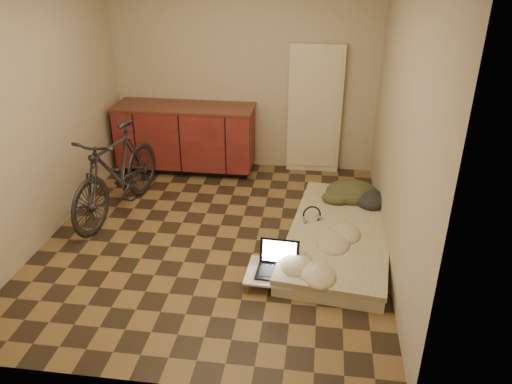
# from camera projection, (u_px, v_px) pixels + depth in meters

# --- Properties ---
(room_shell) EXTENTS (3.50, 4.00, 2.60)m
(room_shell) POSITION_uv_depth(u_px,v_px,m) (211.00, 120.00, 4.74)
(room_shell) COLOR brown
(room_shell) RESTS_ON ground
(cabinets) EXTENTS (1.84, 0.62, 0.91)m
(cabinets) POSITION_uv_depth(u_px,v_px,m) (186.00, 138.00, 6.71)
(cabinets) COLOR black
(cabinets) RESTS_ON ground
(appliance_panel) EXTENTS (0.70, 0.10, 1.70)m
(appliance_panel) POSITION_uv_depth(u_px,v_px,m) (315.00, 110.00, 6.55)
(appliance_panel) COLOR beige
(appliance_panel) RESTS_ON ground
(bicycle) EXTENTS (0.83, 1.81, 1.13)m
(bicycle) POSITION_uv_depth(u_px,v_px,m) (116.00, 168.00, 5.56)
(bicycle) COLOR black
(bicycle) RESTS_ON ground
(futon) EXTENTS (1.25, 2.19, 0.18)m
(futon) POSITION_uv_depth(u_px,v_px,m) (340.00, 236.00, 5.16)
(futon) COLOR beige
(futon) RESTS_ON ground
(clothing_pile) EXTENTS (0.70, 0.61, 0.26)m
(clothing_pile) POSITION_uv_depth(u_px,v_px,m) (357.00, 188.00, 5.68)
(clothing_pile) COLOR #353921
(clothing_pile) RESTS_ON futon
(headphones) EXTENTS (0.27, 0.26, 0.15)m
(headphones) POSITION_uv_depth(u_px,v_px,m) (312.00, 214.00, 5.24)
(headphones) COLOR black
(headphones) RESTS_ON futon
(lap_desk) EXTENTS (0.73, 0.49, 0.12)m
(lap_desk) POSITION_uv_depth(u_px,v_px,m) (286.00, 274.00, 4.55)
(lap_desk) COLOR brown
(lap_desk) RESTS_ON ground
(laptop) EXTENTS (0.38, 0.35, 0.25)m
(laptop) POSITION_uv_depth(u_px,v_px,m) (277.00, 265.00, 4.55)
(laptop) COLOR black
(laptop) RESTS_ON lap_desk
(mouse) EXTENTS (0.09, 0.11, 0.04)m
(mouse) POSITION_uv_depth(u_px,v_px,m) (313.00, 279.00, 4.42)
(mouse) COLOR white
(mouse) RESTS_ON lap_desk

